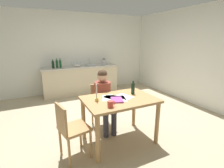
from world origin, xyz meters
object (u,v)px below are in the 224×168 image
Objects in this scene: bottle_vinegar at (57,64)px; wine_glass_by_kettle at (77,62)px; coffee_mug at (111,104)px; wine_glass_back_left at (74,63)px; dining_table at (119,105)px; chair_side_empty at (70,128)px; mixing_bowl at (77,65)px; wine_glass_back_right at (72,63)px; sink_unit at (91,65)px; wine_glass_near_sink at (80,62)px; bottle_wine_red at (60,64)px; wine_bottle_on_table at (133,89)px; stovetop_kettle at (104,62)px; person_seated at (104,96)px; bottle_oil at (53,65)px; candlestick at (97,96)px; book_magazine at (117,100)px; chair_at_table at (101,103)px.

bottle_vinegar is 1.84× the size of wine_glass_by_kettle.
wine_glass_back_left reaches higher than coffee_mug.
wine_glass_by_kettle reaches higher than dining_table.
chair_side_empty is 3.19m from mixing_bowl.
wine_glass_back_right is at bearing 86.24° from coffee_mug.
sink_unit is 2.34× the size of wine_glass_back_right.
dining_table is 3.08m from bottle_vinegar.
mixing_bowl is 0.27m from wine_glass_near_sink.
bottle_vinegar and bottle_wine_red have the same top height.
bottle_wine_red is at bearing 105.47° from wine_bottle_on_table.
sink_unit reaches higher than mixing_bowl.
wine_bottle_on_table is at bearing -103.08° from stovetop_kettle.
wine_glass_by_kettle is (-0.90, 0.15, 0.01)m from stovetop_kettle.
bottle_vinegar reaches higher than wine_glass_back_right.
person_seated is at bearing -89.99° from wine_glass_back_right.
bottle_oil is at bearing -178.63° from stovetop_kettle.
wine_glass_near_sink is 1.00× the size of wine_glass_back_right.
wine_bottle_on_table reaches higher than chair_side_empty.
candlestick is 1.80× the size of wine_glass_back_left.
wine_glass_back_right is at bearing 15.66° from bottle_vinegar.
wine_bottle_on_table is at bearing -83.80° from wine_glass_back_left.
dining_table is 7.72× the size of wine_glass_back_right.
wine_bottle_on_table reaches higher than coffee_mug.
wine_bottle_on_table is 1.09× the size of stovetop_kettle.
book_magazine is 1.65× the size of wine_glass_by_kettle.
wine_glass_back_right is at bearing 108.57° from book_magazine.
stovetop_kettle is at bearing 71.55° from dining_table.
chair_side_empty is 0.68m from coffee_mug.
sink_unit is 0.36m from wine_glass_near_sink.
chair_at_table is 2.54m from wine_glass_back_left.
wine_bottle_on_table is 3.07m from wine_glass_back_right.
sink_unit reaches higher than chair_side_empty.
book_magazine is at bearing -90.29° from wine_glass_back_right.
chair_at_table is 2.55m from wine_glass_by_kettle.
chair_at_table is at bearing -80.08° from bottle_wine_red.
bottle_vinegar is 1.00× the size of bottle_wine_red.
stovetop_kettle is at bearing -10.71° from wine_glass_near_sink.
wine_glass_back_left is at bearing 75.26° from chair_side_empty.
chair_side_empty is at bearing 162.36° from coffee_mug.
wine_glass_near_sink is (0.29, 3.21, 0.20)m from book_magazine.
book_magazine is 0.46m from wine_bottle_on_table.
person_seated reaches higher than book_magazine.
wine_glass_back_left reaches higher than wine_bottle_on_table.
bottle_wine_red reaches higher than coffee_mug.
book_magazine is 1.30× the size of mixing_bowl.
sink_unit is at bearing 72.95° from candlestick.
candlestick is 0.33m from book_magazine.
wine_glass_by_kettle reaches higher than chair_at_table.
wine_glass_back_left is (0.29, 3.41, 0.17)m from coffee_mug.
bottle_oil is 0.64m from wine_glass_back_right.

